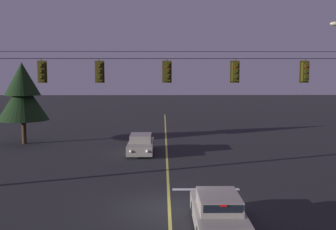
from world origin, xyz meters
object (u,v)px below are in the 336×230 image
Objects in this scene: traffic_light_centre at (167,72)px; traffic_light_rightmost at (305,72)px; traffic_light_right_inner at (235,72)px; car_waiting_near_lane at (218,213)px; traffic_light_leftmost at (41,72)px; car_oncoming_lead at (141,144)px; traffic_light_left_inner at (99,72)px; tree_verge_near at (23,94)px.

traffic_light_rightmost is at bearing 0.00° from traffic_light_centre.
car_waiting_near_lane is (-1.60, -5.80, -5.28)m from traffic_light_right_inner.
car_oncoming_lead is at bearing 62.64° from traffic_light_leftmost.
traffic_light_right_inner is at bearing 0.00° from traffic_light_left_inner.
tree_verge_near is (-5.43, 12.77, -1.81)m from traffic_light_leftmost.
traffic_light_centre is at bearing -78.09° from car_oncoming_lead.
car_oncoming_lead is (-8.84, 8.67, -5.28)m from traffic_light_rightmost.
tree_verge_near is (-8.33, 12.77, -1.81)m from traffic_light_left_inner.
traffic_light_centre is 7.01m from traffic_light_rightmost.
traffic_light_leftmost is at bearing 180.00° from traffic_light_right_inner.
traffic_light_rightmost is at bearing -34.23° from tree_verge_near.
traffic_light_centre is 17.44m from tree_verge_near.
car_waiting_near_lane is at bearing -75.71° from car_oncoming_lead.
traffic_light_right_inner is (3.46, 0.00, 0.00)m from traffic_light_centre.
car_waiting_near_lane is 23.27m from tree_verge_near.
traffic_light_left_inner is at bearing -56.87° from tree_verge_near.
car_waiting_near_lane is at bearing -47.72° from traffic_light_left_inner.
traffic_light_centre and traffic_light_rightmost have the same top height.
car_oncoming_lead is (-1.83, 8.67, -5.28)m from traffic_light_centre.
car_oncoming_lead is (4.49, 8.67, -5.28)m from traffic_light_leftmost.
car_waiting_near_lane is 14.93m from car_oncoming_lead.
car_waiting_near_lane is at bearing -72.25° from traffic_light_centre.
traffic_light_right_inner is 11.45m from car_oncoming_lead.
traffic_light_left_inner is 15.35m from tree_verge_near.
car_waiting_near_lane is (5.27, -5.80, -5.28)m from traffic_light_left_inner.
traffic_light_right_inner is at bearing -40.02° from tree_verge_near.
car_waiting_near_lane and car_oncoming_lead have the same top height.
traffic_light_leftmost and traffic_light_centre have the same top height.
traffic_light_left_inner is at bearing 132.28° from car_waiting_near_lane.
traffic_light_right_inner reaches higher than car_oncoming_lead.
traffic_light_left_inner is 1.00× the size of traffic_light_centre.
traffic_light_right_inner is 0.28× the size of car_oncoming_lead.
traffic_light_leftmost reaches higher than car_waiting_near_lane.
traffic_light_centre is 3.46m from traffic_light_right_inner.
car_waiting_near_lane is 0.64× the size of tree_verge_near.
traffic_light_leftmost and traffic_light_right_inner have the same top height.
tree_verge_near is at bearing 157.58° from car_oncoming_lead.
traffic_light_leftmost is 11.10m from car_oncoming_lead.
traffic_light_left_inner reaches higher than car_waiting_near_lane.
traffic_light_leftmost is at bearing 180.00° from traffic_light_left_inner.
traffic_light_rightmost is at bearing -44.45° from car_oncoming_lead.
traffic_light_left_inner is 0.28× the size of car_oncoming_lead.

